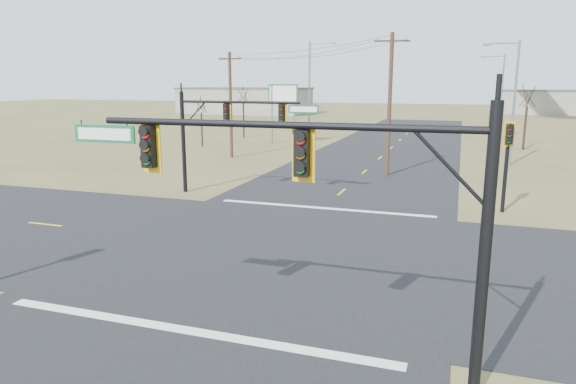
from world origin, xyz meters
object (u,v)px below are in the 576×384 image
object	(u,v)px
bare_tree_a	(201,104)
mast_arm_far	(230,121)
utility_pole_far	(231,104)
streetlight_c	(311,86)
streetlight_a	(512,97)
streetlight_b	(500,92)
bare_tree_b	(243,94)
mast_arm_near	(304,175)
bare_tree_c	(528,96)
utility_pole_near	(390,103)
pedestal_signal_ne	(508,147)
highway_sign	(283,102)

from	to	relation	value
bare_tree_a	mast_arm_far	bearing A→B (deg)	-58.12
utility_pole_far	streetlight_c	distance (m)	16.22
streetlight_a	streetlight_b	xyz separation A→B (m)	(0.34, 20.85, -0.02)
streetlight_b	bare_tree_b	distance (m)	30.99
bare_tree_b	mast_arm_near	bearing A→B (deg)	-65.08
bare_tree_b	bare_tree_c	bearing A→B (deg)	-3.35
utility_pole_near	streetlight_a	world-z (taller)	utility_pole_near
mast_arm_near	bare_tree_a	xyz separation A→B (m)	(-23.22, 38.73, -0.15)
mast_arm_near	streetlight_c	xyz separation A→B (m)	(-13.61, 48.01, 1.76)
streetlight_a	utility_pole_near	bearing A→B (deg)	-146.77
bare_tree_a	bare_tree_b	world-z (taller)	bare_tree_b
utility_pole_near	streetlight_b	world-z (taller)	utility_pole_near
utility_pole_far	mast_arm_near	bearing A→B (deg)	-62.55
streetlight_a	bare_tree_b	bearing A→B (deg)	145.61
mast_arm_far	bare_tree_c	distance (m)	35.56
bare_tree_c	utility_pole_near	bearing A→B (deg)	-119.47
mast_arm_far	mast_arm_near	bearing A→B (deg)	-48.59
mast_arm_near	utility_pole_near	bearing A→B (deg)	97.85
bare_tree_a	utility_pole_near	bearing A→B (deg)	-28.54
pedestal_signal_ne	streetlight_a	world-z (taller)	streetlight_a
pedestal_signal_ne	bare_tree_b	distance (m)	42.14
mast_arm_near	streetlight_c	distance (m)	49.94
streetlight_a	streetlight_c	bearing A→B (deg)	138.49
pedestal_signal_ne	highway_sign	size ratio (longest dim) A/B	0.74
mast_arm_far	pedestal_signal_ne	size ratio (longest dim) A/B	1.81
streetlight_b	streetlight_a	bearing A→B (deg)	-78.66
bare_tree_a	bare_tree_b	bearing A→B (deg)	87.02
pedestal_signal_ne	streetlight_b	xyz separation A→B (m)	(1.74, 38.34, 2.17)
utility_pole_far	bare_tree_a	distance (m)	9.26
highway_sign	utility_pole_far	bearing A→B (deg)	-91.74
mast_arm_near	highway_sign	size ratio (longest dim) A/B	1.56
streetlight_b	bare_tree_b	size ratio (longest dim) A/B	1.50
mast_arm_near	pedestal_signal_ne	world-z (taller)	mast_arm_near
streetlight_a	highway_sign	bearing A→B (deg)	148.89
utility_pole_far	highway_sign	xyz separation A→B (m)	(0.89, 11.99, -0.28)
streetlight_c	streetlight_b	bearing A→B (deg)	19.96
mast_arm_far	pedestal_signal_ne	bearing A→B (deg)	13.85
mast_arm_far	bare_tree_b	bearing A→B (deg)	123.79
streetlight_a	bare_tree_a	bearing A→B (deg)	163.59
pedestal_signal_ne	bare_tree_a	world-z (taller)	bare_tree_a
utility_pole_near	bare_tree_b	size ratio (longest dim) A/B	1.53
bare_tree_b	bare_tree_a	bearing A→B (deg)	-92.98
utility_pole_far	bare_tree_a	size ratio (longest dim) A/B	1.65
mast_arm_far	streetlight_b	xyz separation A→B (m)	(17.23, 38.94, 1.12)
utility_pole_near	bare_tree_a	world-z (taller)	utility_pole_near
highway_sign	bare_tree_b	world-z (taller)	bare_tree_b
streetlight_b	bare_tree_a	world-z (taller)	streetlight_b
mast_arm_far	bare_tree_c	bearing A→B (deg)	68.63
mast_arm_near	bare_tree_c	distance (m)	47.93
utility_pole_far	streetlight_b	xyz separation A→B (m)	(24.13, 23.93, 0.73)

